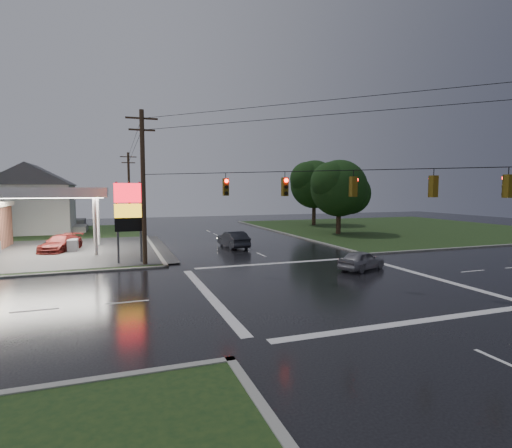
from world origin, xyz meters
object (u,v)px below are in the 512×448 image
object	(u,v)px
house_far	(41,196)
tree_ne_far	(315,185)
house_near	(33,198)
car_crossing	(362,260)
car_north	(233,239)
car_pump	(61,243)
tree_ne_near	(340,188)
utility_pole_nw	(143,186)
pylon_sign	(129,209)
utility_pole_n	(129,189)

from	to	relation	value
house_far	tree_ne_far	size ratio (longest dim) A/B	1.13
house_near	car_crossing	size ratio (longest dim) A/B	2.85
tree_ne_far	car_north	xyz separation A→B (m)	(-18.21, -18.23, -5.40)
house_near	house_far	world-z (taller)	same
car_crossing	car_pump	world-z (taller)	car_pump
house_far	tree_ne_far	distance (m)	41.57
house_far	tree_ne_near	distance (m)	44.50
utility_pole_nw	car_pump	world-z (taller)	utility_pole_nw
car_crossing	house_far	bearing A→B (deg)	7.26
house_far	pylon_sign	bearing A→B (deg)	-73.02
utility_pole_n	tree_ne_far	bearing A→B (deg)	-8.55
tree_ne_near	car_north	bearing A→B (deg)	-157.73
house_near	car_pump	xyz separation A→B (m)	(4.92, -17.47, -3.67)
house_far	tree_ne_near	size ratio (longest dim) A/B	1.23
utility_pole_nw	car_pump	xyz separation A→B (m)	(-6.53, 9.03, -4.99)
house_far	utility_pole_nw	bearing A→B (deg)	-72.08
car_pump	utility_pole_n	bearing A→B (deg)	93.89
utility_pole_nw	car_north	distance (m)	11.62
tree_ne_far	utility_pole_n	bearing A→B (deg)	171.45
utility_pole_nw	house_far	size ratio (longest dim) A/B	1.00
house_far	car_crossing	world-z (taller)	house_far
house_near	car_north	distance (m)	28.60
utility_pole_nw	car_crossing	bearing A→B (deg)	-25.50
house_far	car_crossing	size ratio (longest dim) A/B	2.85
house_far	car_pump	world-z (taller)	house_far
tree_ne_far	car_crossing	world-z (taller)	tree_ne_far
pylon_sign	car_north	xyz separation A→B (m)	(9.44, 5.27, -3.23)
utility_pole_nw	tree_ne_near	bearing A→B (deg)	27.86
tree_ne_far	car_pump	size ratio (longest dim) A/B	1.94
utility_pole_n	car_crossing	bearing A→B (deg)	-68.55
pylon_sign	house_near	distance (m)	27.56
car_north	car_pump	world-z (taller)	car_north
car_crossing	car_pump	distance (m)	25.61
house_near	house_far	distance (m)	12.04
house_far	tree_ne_far	xyz separation A→B (m)	(39.10, -14.01, 1.77)
pylon_sign	car_pump	xyz separation A→B (m)	(-5.53, 8.03, -3.28)
utility_pole_nw	car_pump	size ratio (longest dim) A/B	2.18
utility_pole_nw	car_north	bearing A→B (deg)	36.60
house_far	car_crossing	distance (m)	52.28
tree_ne_near	car_north	xyz separation A→B (m)	(-15.20, -6.23, -4.78)
tree_ne_near	car_pump	xyz separation A→B (m)	(-30.17, -3.46, -4.83)
pylon_sign	car_north	size ratio (longest dim) A/B	1.27
car_pump	tree_ne_far	bearing A→B (deg)	47.41
pylon_sign	utility_pole_nw	distance (m)	2.22
house_near	tree_ne_near	xyz separation A→B (m)	(35.09, -14.01, 1.16)
pylon_sign	tree_ne_near	distance (m)	27.23
house_near	house_far	size ratio (longest dim) A/B	1.00
car_north	car_pump	size ratio (longest dim) A/B	0.94
pylon_sign	utility_pole_nw	xyz separation A→B (m)	(1.00, -1.00, 1.71)
tree_ne_far	car_crossing	size ratio (longest dim) A/B	2.52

